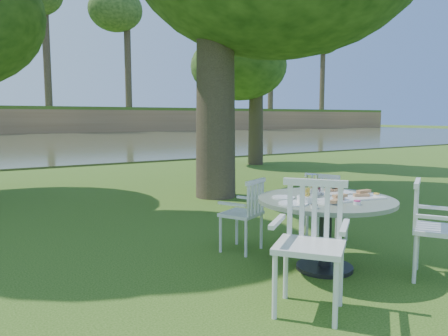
# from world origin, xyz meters

# --- Properties ---
(ground) EXTENTS (140.00, 140.00, 0.00)m
(ground) POSITION_xyz_m (0.00, 0.00, 0.00)
(ground) COLOR #21430D
(ground) RESTS_ON ground
(table) EXTENTS (1.34, 1.34, 0.72)m
(table) POSITION_xyz_m (0.07, -1.59, 0.58)
(table) COLOR black
(table) RESTS_ON ground
(chair_ne) EXTENTS (0.53, 0.55, 0.85)m
(chair_ne) POSITION_xyz_m (0.73, -0.91, 0.50)
(chair_ne) COLOR silver
(chair_ne) RESTS_ON ground
(chair_nw) EXTENTS (0.55, 0.53, 0.83)m
(chair_nw) POSITION_xyz_m (-0.25, -0.70, 0.49)
(chair_nw) COLOR silver
(chair_nw) RESTS_ON ground
(chair_sw) EXTENTS (0.69, 0.70, 1.01)m
(chair_sw) POSITION_xyz_m (-0.66, -2.15, 0.60)
(chair_sw) COLOR silver
(chair_sw) RESTS_ON ground
(chair_se) EXTENTS (0.62, 0.61, 0.92)m
(chair_se) POSITION_xyz_m (0.71, -2.26, 0.54)
(chair_se) COLOR silver
(chair_se) RESTS_ON ground
(tableware) EXTENTS (1.13, 0.77, 0.23)m
(tableware) POSITION_xyz_m (0.02, -1.55, 0.76)
(tableware) COLOR white
(tableware) RESTS_ON table
(river) EXTENTS (100.00, 28.00, 0.12)m
(river) POSITION_xyz_m (0.00, 23.00, 0.00)
(river) COLOR #393D24
(river) RESTS_ON ground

